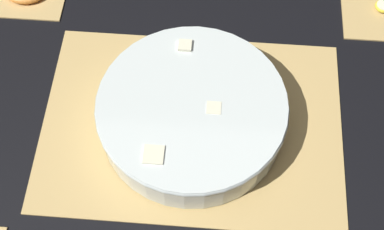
{
  "coord_description": "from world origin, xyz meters",
  "views": [
    {
      "loc": [
        0.03,
        -0.42,
        0.79
      ],
      "look_at": [
        0.0,
        0.0,
        0.03
      ],
      "focal_mm": 50.0,
      "sensor_mm": 36.0,
      "label": 1
    }
  ],
  "objects": [
    {
      "name": "ground_plane",
      "position": [
        0.0,
        0.0,
        0.0
      ],
      "size": [
        6.0,
        6.0,
        0.0
      ],
      "primitive_type": "plane",
      "color": "black"
    },
    {
      "name": "bamboo_mat_center",
      "position": [
        -0.0,
        0.0,
        0.0
      ],
      "size": [
        0.5,
        0.35,
        0.01
      ],
      "color": "tan",
      "rests_on": "ground_plane"
    },
    {
      "name": "coaster_mat_far_right",
      "position": [
        0.34,
        0.27,
        0.0
      ],
      "size": [
        0.15,
        0.15,
        0.01
      ],
      "color": "tan",
      "rests_on": "ground_plane"
    },
    {
      "name": "fruit_salad_bowl",
      "position": [
        0.0,
        0.0,
        0.04
      ],
      "size": [
        0.3,
        0.3,
        0.07
      ],
      "color": "silver",
      "rests_on": "bamboo_mat_center"
    },
    {
      "name": "banana_coin_single",
      "position": [
        0.34,
        0.27,
        0.01
      ],
      "size": [
        0.03,
        0.03,
        0.01
      ],
      "color": "#F7EFC6",
      "rests_on": "coaster_mat_far_right"
    }
  ]
}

